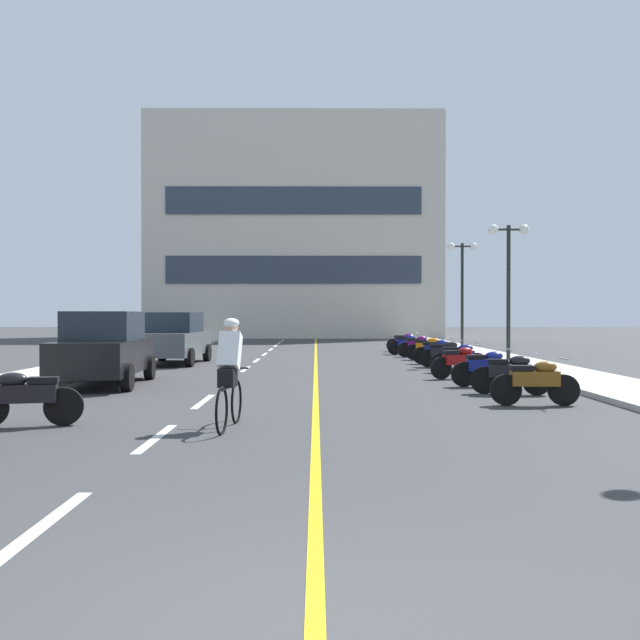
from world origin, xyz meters
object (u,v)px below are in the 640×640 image
object	(u,v)px
cyclist_rider	(229,370)
motorcycle_10	(428,348)
motorcycle_3	(535,381)
motorcycle_4	(511,373)
motorcycle_8	(445,353)
motorcycle_13	(405,342)
street_lamp_far	(462,271)
motorcycle_7	(459,357)
street_lamp_mid	(509,260)
parked_car_mid	(175,338)
motorcycle_6	(459,361)
motorcycle_9	(437,351)
parked_car_near	(104,348)
motorcycle_5	(486,367)
motorcycle_2	(25,396)
motorcycle_11	(418,345)
motorcycle_12	(406,344)

from	to	relation	value
cyclist_rider	motorcycle_10	bearing A→B (deg)	69.90
motorcycle_3	motorcycle_4	world-z (taller)	same
motorcycle_4	motorcycle_8	xyz separation A→B (m)	(0.01, 7.48, 0.00)
cyclist_rider	motorcycle_13	bearing A→B (deg)	75.39
street_lamp_far	motorcycle_7	bearing A→B (deg)	-102.71
street_lamp_mid	motorcycle_10	world-z (taller)	street_lamp_mid
street_lamp_far	parked_car_mid	distance (m)	15.20
street_lamp_far	motorcycle_3	size ratio (longest dim) A/B	3.00
motorcycle_6	motorcycle_9	size ratio (longest dim) A/B	0.96
parked_car_near	street_lamp_mid	bearing A→B (deg)	31.31
parked_car_mid	motorcycle_3	xyz separation A→B (m)	(9.19, -10.98, -0.44)
motorcycle_13	motorcycle_3	bearing A→B (deg)	-89.88
street_lamp_far	motorcycle_5	bearing A→B (deg)	-100.35
parked_car_mid	motorcycle_7	size ratio (longest dim) A/B	2.51
street_lamp_far	motorcycle_2	size ratio (longest dim) A/B	3.04
motorcycle_4	motorcycle_11	bearing A→B (deg)	90.23
street_lamp_far	motorcycle_9	size ratio (longest dim) A/B	3.00
motorcycle_4	motorcycle_8	distance (m)	7.48
motorcycle_7	cyclist_rider	bearing A→B (deg)	-119.93
motorcycle_6	motorcycle_8	world-z (taller)	same
street_lamp_far	street_lamp_mid	bearing A→B (deg)	-91.44
motorcycle_9	motorcycle_10	distance (m)	2.01
motorcycle_11	cyclist_rider	size ratio (longest dim) A/B	0.95
motorcycle_2	motorcycle_4	world-z (taller)	same
motorcycle_13	cyclist_rider	world-z (taller)	cyclist_rider
motorcycle_3	motorcycle_6	xyz separation A→B (m)	(-0.29, 5.42, 0.00)
motorcycle_7	motorcycle_8	distance (m)	1.99
motorcycle_7	cyclist_rider	distance (m)	11.27
street_lamp_mid	motorcycle_2	xyz separation A→B (m)	(-11.40, -13.51, -3.22)
motorcycle_4	motorcycle_2	bearing A→B (deg)	-154.71
parked_car_mid	motorcycle_10	distance (m)	9.49
motorcycle_9	cyclist_rider	bearing A→B (deg)	-112.71
motorcycle_10	motorcycle_12	xyz separation A→B (m)	(-0.36, 3.55, 0.00)
street_lamp_mid	motorcycle_5	distance (m)	8.84
motorcycle_10	motorcycle_11	xyz separation A→B (m)	(-0.12, 1.90, 0.00)
street_lamp_mid	motorcycle_5	bearing A→B (deg)	-109.62
motorcycle_12	motorcycle_3	bearing A→B (deg)	-89.10
motorcycle_4	cyclist_rider	distance (m)	7.03
parked_car_near	motorcycle_5	world-z (taller)	parked_car_near
parked_car_mid	motorcycle_6	size ratio (longest dim) A/B	2.61
parked_car_near	motorcycle_2	size ratio (longest dim) A/B	2.56
motorcycle_3	motorcycle_7	world-z (taller)	same
parked_car_mid	motorcycle_9	distance (m)	9.27
motorcycle_5	motorcycle_9	xyz separation A→B (m)	(0.15, 7.48, 0.00)
street_lamp_mid	motorcycle_13	world-z (taller)	street_lamp_mid
street_lamp_far	motorcycle_4	distance (m)	18.47
motorcycle_3	motorcycle_9	distance (m)	10.86
parked_car_mid	motorcycle_11	bearing A→B (deg)	22.49
motorcycle_12	street_lamp_far	bearing A→B (deg)	46.04
street_lamp_mid	motorcycle_8	size ratio (longest dim) A/B	2.90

